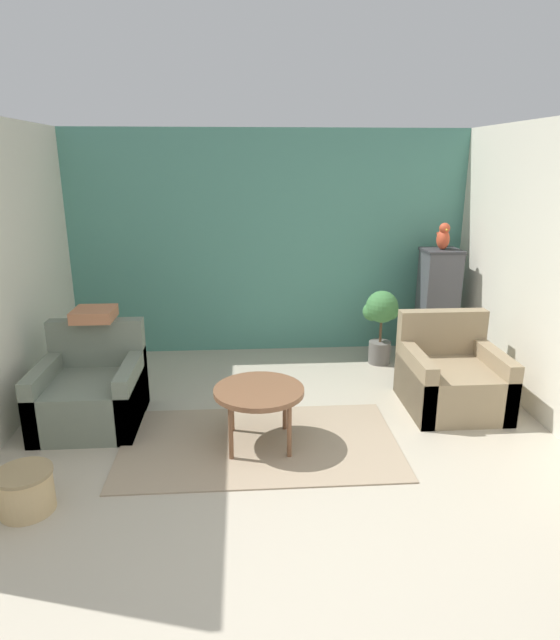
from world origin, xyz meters
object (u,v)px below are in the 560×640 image
at_px(coffee_table, 259,394).
at_px(parrot, 443,237).
at_px(birdcage, 437,307).
at_px(wicker_basket, 25,489).
at_px(potted_plant, 381,317).
at_px(armchair_left, 91,393).
at_px(armchair_right, 451,379).

bearing_deg(coffee_table, parrot, 41.83).
relative_size(birdcage, wicker_basket, 3.48).
height_order(coffee_table, parrot, parrot).
distance_m(parrot, potted_plant, 1.08).
relative_size(coffee_table, wicker_basket, 1.97).
distance_m(armchair_left, birdcage, 3.72).
bearing_deg(parrot, coffee_table, -138.17).
height_order(armchair_left, wicker_basket, armchair_left).
bearing_deg(birdcage, armchair_left, -158.69).
distance_m(coffee_table, parrot, 2.90).
height_order(potted_plant, wicker_basket, potted_plant).
bearing_deg(parrot, armchair_right, -103.18).
bearing_deg(armchair_left, wicker_basket, -94.79).
xyz_separation_m(armchair_right, birdcage, (0.30, 1.26, 0.32)).
bearing_deg(coffee_table, wicker_basket, -154.05).
xyz_separation_m(birdcage, wicker_basket, (-3.56, -2.57, -0.43)).
height_order(birdcage, potted_plant, birdcage).
xyz_separation_m(birdcage, potted_plant, (-0.67, -0.14, -0.06)).
bearing_deg(armchair_left, parrot, 21.34).
relative_size(parrot, wicker_basket, 0.82).
height_order(birdcage, wicker_basket, birdcage).
xyz_separation_m(armchair_left, parrot, (3.46, 1.35, 1.10)).
xyz_separation_m(coffee_table, armchair_right, (1.75, 0.57, -0.17)).
height_order(armchair_left, armchair_right, same).
bearing_deg(armchair_left, birdcage, 21.31).
relative_size(potted_plant, wicker_basket, 2.30).
distance_m(potted_plant, wicker_basket, 3.79).
distance_m(armchair_right, wicker_basket, 3.51).
relative_size(birdcage, parrot, 4.24).
height_order(parrot, wicker_basket, parrot).
relative_size(armchair_right, parrot, 2.89).
relative_size(armchair_right, wicker_basket, 2.38).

